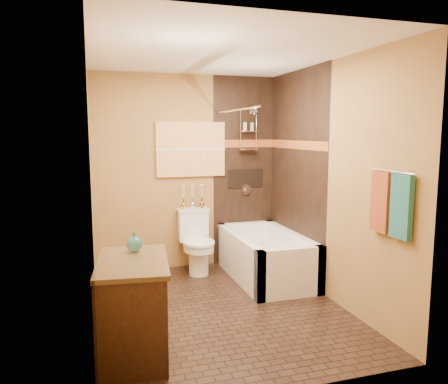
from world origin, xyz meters
name	(u,v)px	position (x,y,z in m)	size (l,w,h in m)	color
floor	(220,308)	(0.00, 0.00, 0.00)	(3.00, 3.00, 0.00)	black
wall_left	(91,191)	(-1.20, 0.00, 1.25)	(0.02, 3.00, 2.50)	#AA7D41
wall_right	(329,182)	(1.20, 0.00, 1.25)	(0.02, 3.00, 2.50)	#AA7D41
wall_back	(187,173)	(0.00, 1.50, 1.25)	(2.40, 0.02, 2.50)	#AA7D41
wall_front	(286,213)	(0.00, -1.50, 1.25)	(2.40, 0.02, 2.50)	#AA7D41
ceiling	(220,53)	(0.00, 0.00, 2.50)	(3.00, 3.00, 0.00)	silver
alcove_tile_back	(244,171)	(0.78, 1.49, 1.25)	(0.85, 0.01, 2.50)	black
alcove_tile_right	(296,175)	(1.19, 0.75, 1.25)	(0.01, 1.50, 2.50)	black
mosaic_band_back	(244,144)	(0.78, 1.48, 1.62)	(0.85, 0.01, 0.10)	maroon
mosaic_band_right	(296,145)	(1.18, 0.75, 1.62)	(0.01, 1.50, 0.10)	maroon
alcove_niche	(246,178)	(0.80, 1.48, 1.15)	(0.50, 0.01, 0.25)	black
shower_fixtures	(249,140)	(0.80, 1.38, 1.67)	(0.24, 0.33, 1.16)	silver
curtain_rod	(235,110)	(0.40, 0.75, 2.02)	(0.03, 0.03, 1.55)	silver
towel_bar	(391,172)	(1.15, -1.05, 1.45)	(0.02, 0.02, 0.55)	silver
towel_teal	(401,207)	(1.16, -1.18, 1.18)	(0.05, 0.22, 0.52)	#1C5F59
towel_rust	(381,202)	(1.16, -0.92, 1.18)	(0.05, 0.22, 0.52)	maroon
sunset_painting	(191,149)	(0.05, 1.48, 1.55)	(0.90, 0.04, 0.70)	orange
vanity_mirror	(92,169)	(-1.19, -0.68, 1.50)	(0.01, 1.00, 0.90)	white
bathtub	(265,260)	(0.80, 0.75, 0.22)	(0.80, 1.50, 0.55)	white
toilet	(196,241)	(0.05, 1.21, 0.40)	(0.40, 0.59, 0.79)	white
vanity	(133,307)	(-0.92, -0.68, 0.39)	(0.63, 0.94, 0.78)	black
teal_bottle	(134,242)	(-0.87, -0.45, 0.86)	(0.13, 0.13, 0.20)	#267274
bud_vases	(193,196)	(0.05, 1.39, 0.96)	(0.30, 0.06, 0.30)	gold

